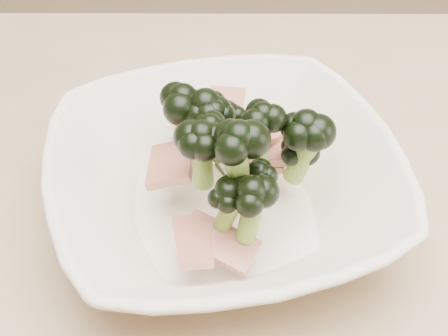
% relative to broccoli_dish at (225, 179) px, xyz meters
% --- Properties ---
extents(broccoli_dish, '(0.33, 0.33, 0.12)m').
position_rel_broccoli_dish_xyz_m(broccoli_dish, '(0.00, 0.00, 0.00)').
color(broccoli_dish, beige).
rests_on(broccoli_dish, dining_table).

